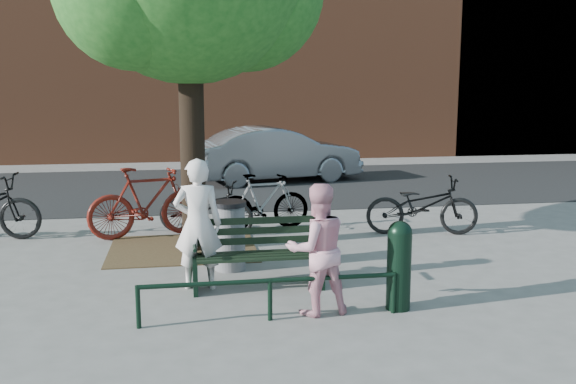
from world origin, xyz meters
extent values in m
plane|color=gray|center=(0.00, 0.00, 0.00)|extent=(90.00, 90.00, 0.00)
cube|color=brown|center=(-1.00, 2.20, 0.01)|extent=(2.40, 2.00, 0.02)
cube|color=black|center=(0.00, 8.50, 0.01)|extent=(40.00, 7.00, 0.01)
cube|color=black|center=(-0.84, 0.00, 0.23)|extent=(0.06, 0.52, 0.45)
cube|color=black|center=(-0.84, 0.23, 0.67)|extent=(0.06, 0.06, 0.44)
cylinder|color=black|center=(-0.84, -0.10, 0.63)|extent=(0.04, 0.36, 0.04)
cube|color=black|center=(0.84, 0.00, 0.23)|extent=(0.06, 0.52, 0.45)
cube|color=black|center=(0.84, 0.23, 0.67)|extent=(0.06, 0.06, 0.44)
cylinder|color=black|center=(0.84, -0.10, 0.63)|extent=(0.04, 0.36, 0.04)
cube|color=black|center=(0.00, 0.00, 0.45)|extent=(1.64, 0.46, 0.04)
cube|color=black|center=(0.00, 0.23, 0.74)|extent=(1.64, 0.03, 0.47)
cylinder|color=black|center=(-1.50, -1.20, 0.25)|extent=(0.06, 0.06, 0.50)
cylinder|color=black|center=(0.00, -1.20, 0.25)|extent=(0.06, 0.06, 0.50)
cylinder|color=black|center=(1.50, -1.20, 0.25)|extent=(0.06, 0.06, 0.50)
cylinder|color=black|center=(0.00, -1.20, 0.48)|extent=(3.00, 0.06, 0.06)
cylinder|color=black|center=(-0.80, 2.20, 1.90)|extent=(0.40, 0.40, 3.80)
imported|color=silver|center=(-0.78, 0.15, 0.88)|extent=(0.68, 0.49, 1.76)
imported|color=pink|center=(0.59, -1.05, 0.79)|extent=(0.85, 0.70, 1.58)
cylinder|color=black|center=(1.60, -1.08, 0.48)|extent=(0.30, 0.30, 0.96)
sphere|color=black|center=(1.60, -1.08, 0.96)|extent=(0.30, 0.30, 0.30)
cylinder|color=gray|center=(-0.31, 0.95, 0.48)|extent=(0.46, 0.46, 0.96)
cylinder|color=black|center=(-0.31, 0.95, 0.99)|extent=(0.50, 0.50, 0.07)
imported|color=#58130C|center=(-1.60, 3.17, 0.64)|extent=(2.19, 1.06, 1.27)
imported|color=black|center=(-0.58, 3.29, 0.48)|extent=(1.93, 1.30, 0.96)
imported|color=gray|center=(0.50, 3.38, 0.54)|extent=(1.85, 0.82, 1.07)
imported|color=black|center=(3.30, 2.58, 0.53)|extent=(2.12, 1.10, 1.06)
imported|color=slate|center=(1.58, 9.15, 0.76)|extent=(4.84, 2.57, 1.52)
camera|label=1|loc=(-0.95, -8.27, 2.76)|focal=40.00mm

